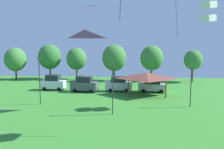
{
  "coord_description": "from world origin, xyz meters",
  "views": [
    {
      "loc": [
        2.2,
        2.91,
        8.23
      ],
      "look_at": [
        1.25,
        15.18,
        6.59
      ],
      "focal_mm": 38.0,
      "sensor_mm": 36.0,
      "label": 1
    }
  ],
  "objects_px": {
    "parked_car_leftmost": "(53,83)",
    "light_post_2": "(191,84)",
    "treeline_tree_4": "(152,58)",
    "treeline_tree_1": "(50,57)",
    "treeline_tree_5": "(193,60)",
    "treeline_tree_0": "(15,59)",
    "kite_flying_8": "(85,40)",
    "light_post_3": "(40,78)",
    "kite_flying_3": "(93,12)",
    "treeline_tree_2": "(76,59)",
    "light_post_0": "(113,86)",
    "park_pavilion": "(146,76)",
    "kite_flying_6": "(208,12)",
    "treeline_tree_3": "(114,58)",
    "parked_car_second_from_left": "(84,84)",
    "parked_car_third_from_left": "(118,84)",
    "parked_car_rightmost_in_row": "(152,86)"
  },
  "relations": [
    {
      "from": "parked_car_third_from_left",
      "to": "treeline_tree_1",
      "type": "relative_size",
      "value": 0.58
    },
    {
      "from": "treeline_tree_2",
      "to": "parked_car_third_from_left",
      "type": "bearing_deg",
      "value": -51.52
    },
    {
      "from": "parked_car_leftmost",
      "to": "treeline_tree_2",
      "type": "relative_size",
      "value": 0.59
    },
    {
      "from": "park_pavilion",
      "to": "light_post_0",
      "type": "bearing_deg",
      "value": -112.65
    },
    {
      "from": "parked_car_second_from_left",
      "to": "treeline_tree_1",
      "type": "relative_size",
      "value": 0.59
    },
    {
      "from": "park_pavilion",
      "to": "treeline_tree_2",
      "type": "height_order",
      "value": "treeline_tree_2"
    },
    {
      "from": "light_post_2",
      "to": "treeline_tree_4",
      "type": "distance_m",
      "value": 21.68
    },
    {
      "from": "parked_car_second_from_left",
      "to": "treeline_tree_4",
      "type": "relative_size",
      "value": 0.61
    },
    {
      "from": "park_pavilion",
      "to": "treeline_tree_5",
      "type": "distance_m",
      "value": 17.15
    },
    {
      "from": "light_post_0",
      "to": "kite_flying_6",
      "type": "bearing_deg",
      "value": 20.66
    },
    {
      "from": "treeline_tree_0",
      "to": "treeline_tree_5",
      "type": "relative_size",
      "value": 1.06
    },
    {
      "from": "kite_flying_3",
      "to": "treeline_tree_2",
      "type": "relative_size",
      "value": 0.3
    },
    {
      "from": "parked_car_leftmost",
      "to": "light_post_2",
      "type": "distance_m",
      "value": 23.36
    },
    {
      "from": "parked_car_leftmost",
      "to": "parked_car_third_from_left",
      "type": "distance_m",
      "value": 11.49
    },
    {
      "from": "treeline_tree_1",
      "to": "treeline_tree_4",
      "type": "bearing_deg",
      "value": -2.58
    },
    {
      "from": "parked_car_leftmost",
      "to": "parked_car_second_from_left",
      "type": "relative_size",
      "value": 0.9
    },
    {
      "from": "light_post_2",
      "to": "light_post_3",
      "type": "height_order",
      "value": "light_post_3"
    },
    {
      "from": "kite_flying_6",
      "to": "light_post_2",
      "type": "height_order",
      "value": "kite_flying_6"
    },
    {
      "from": "kite_flying_8",
      "to": "light_post_3",
      "type": "distance_m",
      "value": 9.11
    },
    {
      "from": "light_post_0",
      "to": "light_post_2",
      "type": "relative_size",
      "value": 1.11
    },
    {
      "from": "kite_flying_6",
      "to": "parked_car_third_from_left",
      "type": "relative_size",
      "value": 0.56
    },
    {
      "from": "parked_car_second_from_left",
      "to": "kite_flying_8",
      "type": "bearing_deg",
      "value": -70.82
    },
    {
      "from": "kite_flying_3",
      "to": "light_post_2",
      "type": "distance_m",
      "value": 15.25
    },
    {
      "from": "treeline_tree_5",
      "to": "parked_car_leftmost",
      "type": "bearing_deg",
      "value": -157.87
    },
    {
      "from": "parked_car_second_from_left",
      "to": "treeline_tree_1",
      "type": "xyz_separation_m",
      "value": [
        -10.67,
        13.86,
        3.78
      ]
    },
    {
      "from": "kite_flying_3",
      "to": "treeline_tree_3",
      "type": "height_order",
      "value": "kite_flying_3"
    },
    {
      "from": "parked_car_third_from_left",
      "to": "treeline_tree_1",
      "type": "height_order",
      "value": "treeline_tree_1"
    },
    {
      "from": "light_post_2",
      "to": "treeline_tree_3",
      "type": "distance_m",
      "value": 23.49
    },
    {
      "from": "light_post_2",
      "to": "treeline_tree_0",
      "type": "xyz_separation_m",
      "value": [
        -33.55,
        20.8,
        1.49
      ]
    },
    {
      "from": "parked_car_second_from_left",
      "to": "light_post_2",
      "type": "bearing_deg",
      "value": -21.37
    },
    {
      "from": "kite_flying_6",
      "to": "parked_car_third_from_left",
      "type": "height_order",
      "value": "kite_flying_6"
    },
    {
      "from": "parked_car_second_from_left",
      "to": "light_post_3",
      "type": "bearing_deg",
      "value": -109.21
    },
    {
      "from": "light_post_0",
      "to": "parked_car_leftmost",
      "type": "bearing_deg",
      "value": 130.44
    },
    {
      "from": "kite_flying_3",
      "to": "parked_car_third_from_left",
      "type": "relative_size",
      "value": 0.46
    },
    {
      "from": "parked_car_leftmost",
      "to": "kite_flying_6",
      "type": "bearing_deg",
      "value": -18.94
    },
    {
      "from": "parked_car_third_from_left",
      "to": "parked_car_rightmost_in_row",
      "type": "relative_size",
      "value": 0.96
    },
    {
      "from": "parked_car_leftmost",
      "to": "treeline_tree_2",
      "type": "height_order",
      "value": "treeline_tree_2"
    },
    {
      "from": "kite_flying_8",
      "to": "treeline_tree_5",
      "type": "relative_size",
      "value": 0.53
    },
    {
      "from": "light_post_3",
      "to": "treeline_tree_2",
      "type": "bearing_deg",
      "value": 90.2
    },
    {
      "from": "kite_flying_8",
      "to": "parked_car_leftmost",
      "type": "relative_size",
      "value": 0.85
    },
    {
      "from": "treeline_tree_1",
      "to": "treeline_tree_5",
      "type": "xyz_separation_m",
      "value": [
        31.57,
        -2.01,
        -0.39
      ]
    },
    {
      "from": "parked_car_leftmost",
      "to": "treeline_tree_1",
      "type": "relative_size",
      "value": 0.54
    },
    {
      "from": "parked_car_leftmost",
      "to": "treeline_tree_4",
      "type": "relative_size",
      "value": 0.55
    },
    {
      "from": "light_post_2",
      "to": "treeline_tree_3",
      "type": "xyz_separation_m",
      "value": [
        -11.25,
        20.52,
        2.0
      ]
    },
    {
      "from": "treeline_tree_4",
      "to": "treeline_tree_1",
      "type": "bearing_deg",
      "value": 177.42
    },
    {
      "from": "light_post_3",
      "to": "treeline_tree_1",
      "type": "distance_m",
      "value": 23.42
    },
    {
      "from": "treeline_tree_5",
      "to": "treeline_tree_0",
      "type": "bearing_deg",
      "value": 179.4
    },
    {
      "from": "kite_flying_6",
      "to": "treeline_tree_1",
      "type": "distance_m",
      "value": 36.23
    },
    {
      "from": "light_post_0",
      "to": "light_post_2",
      "type": "distance_m",
      "value": 10.52
    },
    {
      "from": "treeline_tree_0",
      "to": "treeline_tree_5",
      "type": "bearing_deg",
      "value": -0.6
    }
  ]
}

